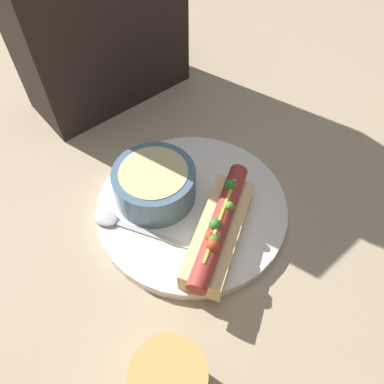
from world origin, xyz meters
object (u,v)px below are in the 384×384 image
Objects in this scene: spoon at (118,223)px; drinking_glass at (170,384)px; hot_dog at (219,230)px; soup_bowl at (155,183)px.

drinking_glass reaches higher than spoon.
hot_dog is 1.50× the size of soup_bowl.
hot_dog is 1.26× the size of spoon.
spoon is at bearing -174.74° from soup_bowl.
hot_dog is 0.20m from drinking_glass.
spoon is at bearing 99.35° from hot_dog.
soup_bowl is 1.36× the size of drinking_glass.
drinking_glass reaches higher than soup_bowl.
drinking_glass is (-0.17, -0.11, 0.00)m from hot_dog.
drinking_glass is (-0.15, -0.23, -0.00)m from soup_bowl.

